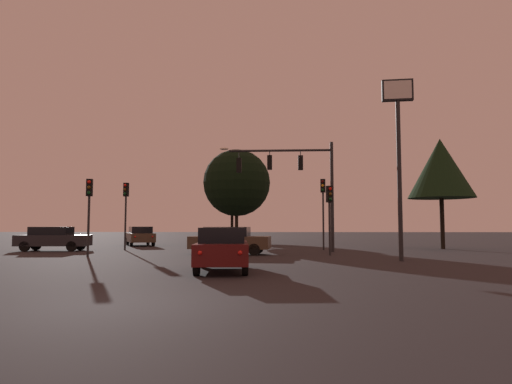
% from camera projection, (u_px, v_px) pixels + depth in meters
% --- Properties ---
extents(ground_plane, '(168.00, 168.00, 0.00)m').
position_uv_depth(ground_plane, '(234.00, 247.00, 33.30)').
color(ground_plane, '#262326').
rests_on(ground_plane, ground).
extents(traffic_signal_mast_arm, '(7.03, 0.48, 6.73)m').
position_uv_depth(traffic_signal_mast_arm, '(295.00, 174.00, 27.99)').
color(traffic_signal_mast_arm, '#232326').
rests_on(traffic_signal_mast_arm, ground).
extents(traffic_light_corner_left, '(0.35, 0.38, 4.41)m').
position_uv_depth(traffic_light_corner_left, '(126.00, 202.00, 29.88)').
color(traffic_light_corner_left, '#232326').
rests_on(traffic_light_corner_left, ground).
extents(traffic_light_corner_right, '(0.33, 0.37, 4.01)m').
position_uv_depth(traffic_light_corner_right, '(89.00, 201.00, 23.54)').
color(traffic_light_corner_right, '#232326').
rests_on(traffic_light_corner_right, ground).
extents(traffic_light_median, '(0.35, 0.38, 4.69)m').
position_uv_depth(traffic_light_median, '(323.00, 200.00, 30.12)').
color(traffic_light_median, '#232326').
rests_on(traffic_light_median, ground).
extents(traffic_light_far_side, '(0.35, 0.38, 3.75)m').
position_uv_depth(traffic_light_far_side, '(330.00, 206.00, 24.57)').
color(traffic_light_far_side, '#232326').
rests_on(traffic_light_far_side, ground).
extents(car_nearside_lane, '(2.02, 4.30, 1.52)m').
position_uv_depth(car_nearside_lane, '(223.00, 248.00, 15.84)').
color(car_nearside_lane, '#4C0F0F').
rests_on(car_nearside_lane, ground).
extents(car_crossing_left, '(4.62, 2.20, 1.52)m').
position_uv_depth(car_crossing_left, '(229.00, 240.00, 25.24)').
color(car_crossing_left, '#473828').
rests_on(car_crossing_left, ground).
extents(car_crossing_right, '(4.50, 1.96, 1.52)m').
position_uv_depth(car_crossing_right, '(53.00, 238.00, 28.79)').
color(car_crossing_right, '#232328').
rests_on(car_crossing_right, ground).
extents(car_far_lane, '(3.42, 4.76, 1.52)m').
position_uv_depth(car_far_lane, '(140.00, 236.00, 36.36)').
color(car_far_lane, '#473828').
rests_on(car_far_lane, ground).
extents(store_sign_illuminated, '(1.42, 0.41, 8.33)m').
position_uv_depth(store_sign_illuminated, '(398.00, 130.00, 20.86)').
color(store_sign_illuminated, '#232326').
rests_on(store_sign_illuminated, ground).
extents(tree_behind_sign, '(4.48, 4.48, 7.64)m').
position_uv_depth(tree_behind_sign, '(441.00, 168.00, 31.46)').
color(tree_behind_sign, black).
rests_on(tree_behind_sign, ground).
extents(tree_left_far, '(5.80, 5.80, 8.21)m').
position_uv_depth(tree_left_far, '(237.00, 183.00, 39.43)').
color(tree_left_far, black).
rests_on(tree_left_far, ground).
extents(tree_center_horizon, '(3.90, 3.90, 6.69)m').
position_uv_depth(tree_center_horizon, '(232.00, 196.00, 48.20)').
color(tree_center_horizon, black).
rests_on(tree_center_horizon, ground).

